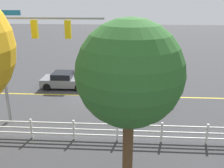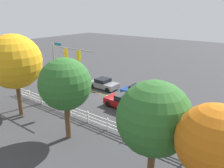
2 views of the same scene
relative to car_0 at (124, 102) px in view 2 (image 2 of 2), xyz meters
The scene contains 11 objects.
ground_plane 3.23m from the car_0, 34.53° to the right, with size 120.00×120.00×0.00m, color #38383A.
lane_center_stripe 2.37m from the car_0, 127.99° to the right, with size 28.00×0.16×0.01m, color gold.
signal_assembly 7.78m from the car_0, 24.94° to the left, with size 6.15×0.38×6.74m.
car_0 is the anchor object (origin of this frame).
car_1 6.73m from the car_0, 32.08° to the right, with size 3.97×2.07×1.36m.
car_3 3.63m from the car_0, 88.47° to the right, with size 4.71×2.06×1.45m.
white_rail_fence 4.79m from the car_0, 94.76° to the left, with size 26.10×0.10×1.15m.
tree_0 14.68m from the car_0, 140.37° to the left, with size 3.45×3.45×6.34m.
tree_1 11.78m from the car_0, 132.73° to the left, with size 4.24×4.24×6.54m.
tree_2 11.61m from the car_0, 46.60° to the left, with size 5.18×5.18×8.08m.
tree_3 8.66m from the car_0, 88.22° to the left, with size 4.09×4.09×6.73m.
Camera 2 is at (-14.99, 20.12, 10.02)m, focal length 35.56 mm.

